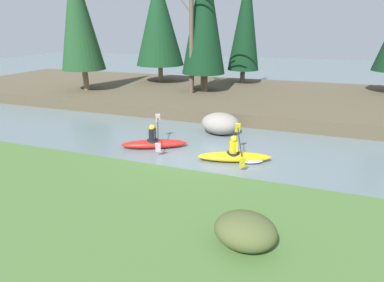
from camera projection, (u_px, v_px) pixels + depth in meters
The scene contains 14 objects.
ground_plane at pixel (198, 161), 11.20m from camera, with size 90.00×90.00×0.00m, color slate.
riverbank_near at pixel (92, 276), 5.46m from camera, with size 44.00×7.90×0.81m.
riverbank_far at pixel (244, 97), 20.25m from camera, with size 44.00×11.50×0.68m.
conifer_tree_far_left at pixel (78, 15), 19.10m from camera, with size 2.84×2.84×8.20m.
conifer_tree_left at pixel (159, 20), 22.46m from camera, with size 3.69×3.69×7.86m.
conifer_tree_mid_left at pixel (204, 12), 18.70m from camera, with size 2.84×2.84×8.79m.
conifer_tree_centre at pixel (246, 20), 21.82m from camera, with size 2.36×2.36×8.21m.
bare_tree_upstream at pixel (193, 42), 19.99m from camera, with size 3.67×3.62×6.66m.
bare_tree_mid_upstream at pixel (192, 34), 18.53m from camera, with size 4.26×4.21×7.80m.
bare_tree_mid_downstream at pixel (207, 34), 19.03m from camera, with size 4.25×4.20×7.77m.
shrub_clump_far_end at pixel (245, 230), 5.55m from camera, with size 1.17×0.98×0.63m.
kayaker_lead at pixel (237, 156), 11.11m from camera, with size 2.77×2.03×1.20m.
kayaker_middle at pixel (155, 143), 12.37m from camera, with size 2.71×1.96×1.20m.
boulder_midstream at pixel (220, 123), 13.95m from camera, with size 1.78×1.39×1.00m.
Camera 1 is at (3.10, -9.75, 4.63)m, focal length 28.00 mm.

